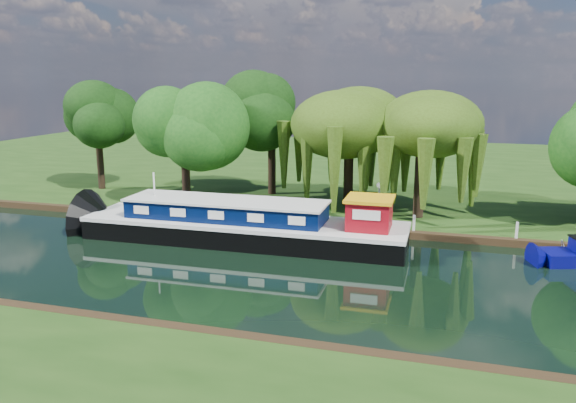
% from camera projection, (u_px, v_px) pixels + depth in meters
% --- Properties ---
extents(ground, '(120.00, 120.00, 0.00)m').
position_uv_depth(ground, '(340.00, 278.00, 28.18)').
color(ground, black).
extents(far_bank, '(120.00, 52.00, 0.45)m').
position_uv_depth(far_bank, '(402.00, 169.00, 59.96)').
color(far_bank, '#1A3B10').
rests_on(far_bank, ground).
extents(dutch_barge, '(19.88, 4.77, 4.18)m').
position_uv_depth(dutch_barge, '(246.00, 225.00, 34.14)').
color(dutch_barge, black).
rests_on(dutch_barge, ground).
extents(red_dinghy, '(3.98, 3.45, 0.69)m').
position_uv_depth(red_dinghy, '(241.00, 235.00, 35.72)').
color(red_dinghy, maroon).
rests_on(red_dinghy, ground).
extents(white_cruiser, '(2.32, 2.05, 1.13)m').
position_uv_depth(white_cruiser, '(563.00, 258.00, 31.29)').
color(white_cruiser, silver).
rests_on(white_cruiser, ground).
extents(willow_left, '(6.86, 6.86, 8.22)m').
position_uv_depth(willow_left, '(350.00, 125.00, 40.82)').
color(willow_left, black).
rests_on(willow_left, far_bank).
extents(willow_right, '(6.31, 6.31, 7.68)m').
position_uv_depth(willow_right, '(422.00, 135.00, 37.40)').
color(willow_right, black).
rests_on(willow_right, far_bank).
extents(tree_far_left, '(5.43, 5.43, 8.75)m').
position_uv_depth(tree_far_left, '(184.00, 126.00, 39.94)').
color(tree_far_left, black).
rests_on(tree_far_left, far_bank).
extents(tree_far_back, '(4.89, 4.89, 8.22)m').
position_uv_depth(tree_far_back, '(97.00, 121.00, 47.16)').
color(tree_far_back, black).
rests_on(tree_far_back, far_bank).
extents(tree_far_mid, '(5.54, 5.54, 9.06)m').
position_uv_depth(tree_far_mid, '(272.00, 117.00, 44.94)').
color(tree_far_mid, black).
rests_on(tree_far_mid, far_bank).
extents(lamppost, '(0.36, 0.36, 2.56)m').
position_uv_depth(lamppost, '(379.00, 191.00, 37.35)').
color(lamppost, silver).
rests_on(lamppost, far_bank).
extents(mooring_posts, '(19.16, 0.16, 1.00)m').
position_uv_depth(mooring_posts, '(358.00, 219.00, 35.98)').
color(mooring_posts, silver).
rests_on(mooring_posts, far_bank).
extents(reeds_near, '(33.70, 1.50, 1.10)m').
position_uv_depth(reeds_near, '(496.00, 357.00, 19.07)').
color(reeds_near, '#1A5015').
rests_on(reeds_near, ground).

